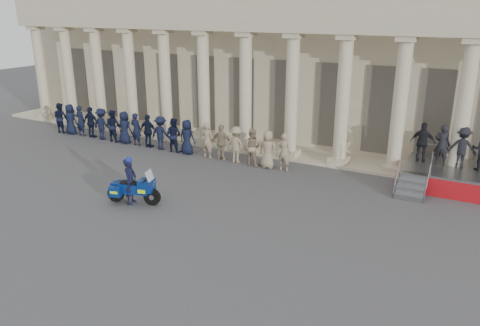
# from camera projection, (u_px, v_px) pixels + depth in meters

# --- Properties ---
(ground) EXTENTS (90.00, 90.00, 0.00)m
(ground) POSITION_uv_depth(u_px,v_px,m) (179.00, 208.00, 18.21)
(ground) COLOR #434346
(ground) RESTS_ON ground
(building) EXTENTS (40.00, 12.50, 9.00)m
(building) POSITION_uv_depth(u_px,v_px,m) (315.00, 57.00, 29.06)
(building) COLOR #BFB08F
(building) RESTS_ON ground
(officer_rank) EXTENTS (15.88, 0.70, 1.86)m
(officer_rank) POSITION_uv_depth(u_px,v_px,m) (155.00, 132.00, 25.65)
(officer_rank) COLOR black
(officer_rank) RESTS_ON ground
(reviewing_stand) EXTENTS (4.35, 4.15, 2.67)m
(reviewing_stand) POSITION_uv_depth(u_px,v_px,m) (461.00, 155.00, 19.88)
(reviewing_stand) COLOR gray
(reviewing_stand) RESTS_ON ground
(motorcycle) EXTENTS (2.20, 1.17, 1.44)m
(motorcycle) POSITION_uv_depth(u_px,v_px,m) (134.00, 189.00, 18.50)
(motorcycle) COLOR black
(motorcycle) RESTS_ON ground
(rider) EXTENTS (0.61, 0.77, 1.95)m
(rider) POSITION_uv_depth(u_px,v_px,m) (130.00, 180.00, 18.41)
(rider) COLOR black
(rider) RESTS_ON ground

